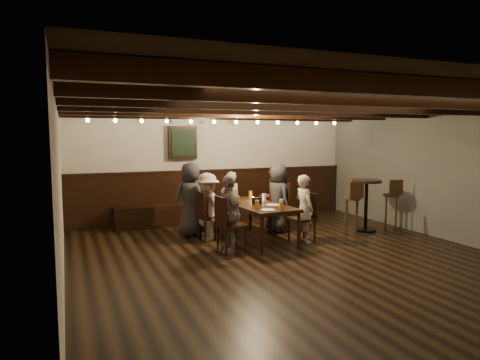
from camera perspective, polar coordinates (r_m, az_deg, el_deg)
name	(u,v)px	position (r m, az deg, el deg)	size (l,w,h in m)	color
room	(224,178)	(8.44, -2.19, 0.29)	(7.00, 7.00, 7.00)	black
dining_table	(255,207)	(7.72, 2.07, -3.59)	(0.95, 1.88, 0.68)	black
chair_left_near	(209,225)	(7.88, -4.15, -6.01)	(0.44, 0.44, 0.90)	black
chair_left_far	(230,235)	(7.07, -1.31, -7.32)	(0.45, 0.45, 0.92)	black
chair_right_near	(276,217)	(8.52, 4.86, -4.93)	(0.48, 0.48, 0.98)	black
chair_right_far	(303,227)	(7.79, 8.34, -6.23)	(0.43, 0.43, 0.89)	black
person_bench_left	(191,199)	(8.15, -6.57, -2.56)	(0.69, 0.45, 1.41)	#2A292C
person_bench_centre	(230,201)	(8.65, -1.30, -2.77)	(0.43, 0.28, 1.19)	gray
person_bench_right	(272,198)	(8.94, 4.34, -2.38)	(0.59, 0.46, 1.22)	maroon
person_left_near	(207,207)	(7.80, -4.38, -3.57)	(0.80, 0.46, 1.23)	#A5938B
person_left_far	(228,214)	(6.99, -1.55, -4.52)	(0.75, 0.31, 1.27)	gray
person_right_near	(278,198)	(8.47, 5.05, -2.41)	(0.66, 0.43, 1.35)	#292A2C
person_right_far	(304,208)	(7.74, 8.57, -3.78)	(0.44, 0.29, 1.21)	#B7A69A
pint_a	(225,196)	(8.19, -2.01, -2.14)	(0.07, 0.07, 0.14)	#BF7219
pint_b	(251,195)	(8.38, 1.42, -1.95)	(0.07, 0.07, 0.14)	#BF7219
pint_c	(238,200)	(7.65, -0.26, -2.72)	(0.07, 0.07, 0.14)	#BF7219
pint_d	(264,197)	(8.02, 3.26, -2.32)	(0.07, 0.07, 0.14)	silver
pint_e	(257,204)	(7.21, 2.27, -3.26)	(0.07, 0.07, 0.14)	#BF7219
pint_f	(281,203)	(7.33, 5.53, -3.12)	(0.07, 0.07, 0.14)	silver
pint_g	(282,206)	(7.05, 5.58, -3.50)	(0.07, 0.07, 0.14)	#BF7219
plate_near	(268,210)	(7.04, 3.76, -4.01)	(0.24, 0.24, 0.01)	white
plate_far	(273,205)	(7.54, 4.37, -3.34)	(0.24, 0.24, 0.01)	white
condiment_caddy	(257,201)	(7.66, 2.25, -2.79)	(0.15, 0.10, 0.12)	black
candle	(253,200)	(8.02, 1.79, -2.63)	(0.05, 0.05, 0.05)	beige
high_top_table	(366,198)	(8.88, 16.49, -2.26)	(0.58, 0.58, 1.03)	black
bar_stool_left	(352,215)	(8.46, 14.66, -4.58)	(0.33, 0.35, 1.04)	#322010
bar_stool_right	(391,211)	(9.13, 19.49, -3.97)	(0.34, 0.36, 1.04)	#322010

